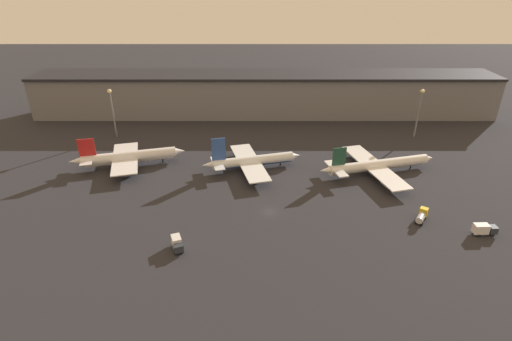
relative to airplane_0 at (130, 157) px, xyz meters
The scene contains 10 objects.
ground 60.32m from the airplane_0, 31.61° to the right, with size 600.00×600.00×0.00m, color #26262B.
terminal_building 78.83m from the airplane_0, 49.25° to the left, with size 223.34×22.99×20.47m.
airplane_0 is the anchor object (origin of this frame).
airplane_1 45.66m from the airplane_0, ahead, with size 36.57×32.99×13.35m.
airplane_2 90.79m from the airplane_0, ahead, with size 44.37×37.07×11.52m.
service_vehicle_0 118.02m from the airplane_0, 21.39° to the right, with size 6.44×2.40×3.38m.
service_vehicle_1 101.98m from the airplane_0, 20.81° to the right, with size 5.14×6.24×3.30m.
service_vehicle_2 56.01m from the airplane_0, 61.73° to the right, with size 4.08×5.85×3.33m.
lamp_post_0 33.87m from the airplane_0, 115.42° to the left, with size 1.80×1.80×21.13m.
lamp_post_1 120.50m from the airplane_0, 14.07° to the left, with size 1.80×1.80×21.13m.
Camera 1 is at (-4.13, -101.91, 65.88)m, focal length 28.00 mm.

